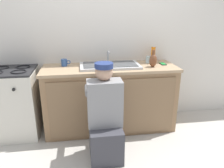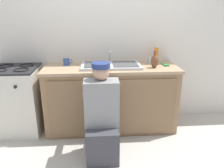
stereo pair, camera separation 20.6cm
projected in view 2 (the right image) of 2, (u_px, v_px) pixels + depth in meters
The scene contains 12 objects.
ground_plane at pixel (113, 137), 2.96m from camera, with size 12.00×12.00×0.00m, color beige.
back_wall at pixel (109, 38), 3.17m from camera, with size 6.00×0.10×2.50m, color silver.
counter_cabinet at pixel (111, 99), 3.09m from camera, with size 1.78×0.62×0.87m.
countertop at pixel (111, 68), 2.95m from camera, with size 1.82×0.62×0.04m, color tan.
sink_double_basin at pixel (111, 65), 2.94m from camera, with size 0.80×0.44×0.19m.
stove_range at pixel (18, 100), 3.01m from camera, with size 0.60×0.62×0.92m.
plumber_person at pixel (102, 120), 2.45m from camera, with size 0.42×0.61×1.10m.
water_glass at pixel (150, 60), 3.09m from camera, with size 0.06×0.06×0.10m.
vase_decorative at pixel (155, 61), 2.87m from camera, with size 0.10×0.10×0.23m.
coffee_mug at pixel (67, 62), 3.01m from camera, with size 0.13×0.08×0.09m.
soap_bottle_orange at pixel (156, 55), 3.12m from camera, with size 0.06×0.06×0.25m.
cell_phone at pixel (165, 65), 3.02m from camera, with size 0.07×0.14×0.01m.
Camera 2 is at (-0.19, -2.56, 1.64)m, focal length 35.00 mm.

